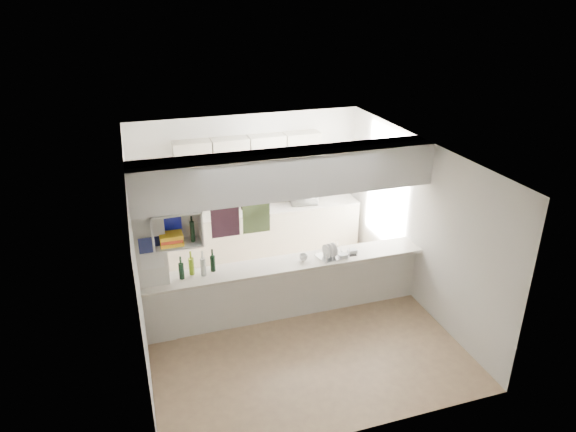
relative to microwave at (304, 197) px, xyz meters
name	(u,v)px	position (x,y,z in m)	size (l,w,h in m)	color
floor	(288,315)	(-0.98, -2.08, -1.06)	(4.80, 4.80, 0.00)	#8E6D52
ceiling	(288,152)	(-0.98, -2.08, 1.54)	(4.80, 4.80, 0.00)	white
wall_back	(248,184)	(-0.98, 0.32, 0.24)	(4.20, 4.20, 0.00)	silver
wall_left	(136,261)	(-3.08, -2.08, 0.24)	(4.80, 4.80, 0.00)	silver
wall_right	(417,221)	(1.12, -2.08, 0.24)	(4.80, 4.80, 0.00)	silver
servery_partition	(276,218)	(-1.15, -2.08, 0.60)	(4.20, 0.50, 2.60)	silver
cubby_shelf	(175,229)	(-2.55, -2.14, 0.66)	(0.65, 0.35, 0.50)	white
kitchen_run	(261,212)	(-0.82, 0.06, -0.23)	(3.60, 0.63, 2.24)	beige
microwave	(304,197)	(0.00, 0.00, 0.00)	(0.49, 0.33, 0.27)	white
bowl	(306,188)	(0.04, 0.00, 0.16)	(0.23, 0.23, 0.06)	#0C128D
dish_rack	(332,251)	(-0.29, -2.11, -0.04)	(0.49, 0.41, 0.23)	silver
cup	(303,257)	(-0.74, -2.11, -0.07)	(0.12, 0.12, 0.09)	white
wine_bottles	(197,266)	(-2.28, -2.03, 0.00)	(0.53, 0.16, 0.37)	black
plastic_tubs	(339,254)	(-0.17, -2.12, -0.11)	(0.52, 0.22, 0.07)	silver
utensil_jar	(243,206)	(-1.14, 0.07, -0.07)	(0.09, 0.09, 0.12)	black
knife_block	(264,201)	(-0.74, 0.10, -0.04)	(0.10, 0.08, 0.19)	brown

